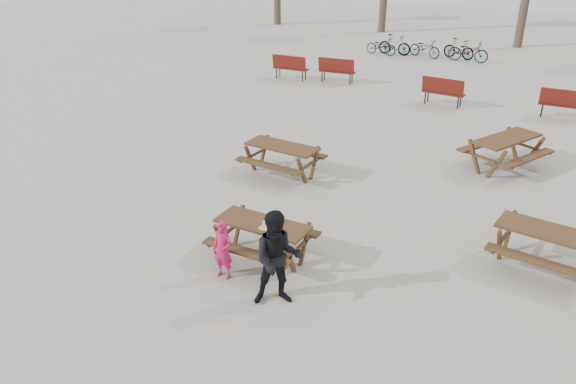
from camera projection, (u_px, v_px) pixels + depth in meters
The scene contains 13 objects.
ground at pixel (263, 258), 10.90m from camera, with size 80.00×80.00×0.00m, color gray.
main_picnic_table at pixel (263, 231), 10.65m from camera, with size 1.80×1.45×0.78m.
food_tray at pixel (264, 228), 10.33m from camera, with size 0.18×0.11×0.04m, color white.
bread_roll at pixel (264, 226), 10.31m from camera, with size 0.14×0.06×0.05m, color tan.
soda_bottle at pixel (264, 225), 10.32m from camera, with size 0.07×0.07×0.17m.
child at pixel (223, 250), 10.08m from camera, with size 0.41×0.27×1.13m, color #BE1751.
adult at pixel (278, 259), 9.26m from camera, with size 0.83×0.65×1.72m, color black.
picnic_table_east at pixel (548, 250), 10.38m from camera, with size 1.88×1.52×0.81m, color #352013, non-canonical shape.
picnic_table_north at pixel (282, 160), 14.38m from camera, with size 1.87×1.51×0.80m, color #352013, non-canonical shape.
picnic_table_far at pixel (505, 153), 14.75m from camera, with size 2.00×1.61×0.86m, color #352013, non-canonical shape.
park_bench_row at pixel (399, 81), 21.19m from camera, with size 12.02×1.76×1.03m.
bicycle_row at pixel (429, 48), 27.23m from camera, with size 5.92×1.62×0.98m.
fallen_leaves at pixel (339, 211), 12.66m from camera, with size 11.00×11.00×0.01m, color gold, non-canonical shape.
Camera 1 is at (4.91, -7.91, 5.83)m, focal length 35.00 mm.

